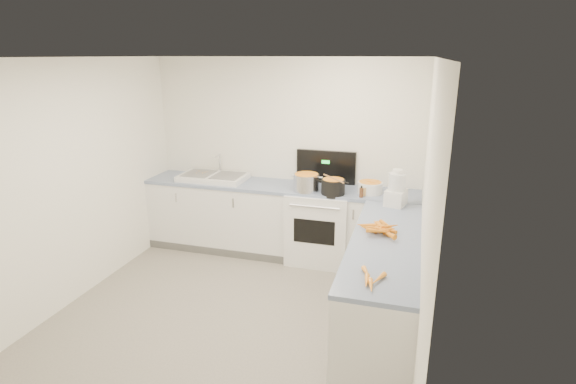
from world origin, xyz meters
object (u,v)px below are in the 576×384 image
(sink, at_px, (213,177))
(food_processor, at_px, (396,190))
(stove, at_px, (320,224))
(spice_jar, at_px, (365,192))
(steel_pot, at_px, (306,183))
(mixing_bowl, at_px, (370,187))
(extract_bottle, at_px, (361,193))
(black_pot, at_px, (333,187))

(sink, height_order, food_processor, food_processor)
(stove, distance_m, food_processor, 1.18)
(spice_jar, distance_m, food_processor, 0.47)
(steel_pot, bearing_deg, food_processor, -13.32)
(mixing_bowl, bearing_deg, sink, 179.45)
(stove, distance_m, extract_bottle, 0.76)
(sink, bearing_deg, spice_jar, -4.12)
(steel_pot, distance_m, extract_bottle, 0.68)
(stove, xyz_separation_m, mixing_bowl, (0.60, -0.00, 0.53))
(stove, relative_size, extract_bottle, 12.11)
(extract_bottle, bearing_deg, mixing_bowl, 68.73)
(sink, height_order, mixing_bowl, sink)
(sink, distance_m, extract_bottle, 1.98)
(stove, height_order, black_pot, stove)
(steel_pot, distance_m, food_processor, 1.10)
(stove, distance_m, sink, 1.54)
(stove, height_order, sink, stove)
(stove, bearing_deg, steel_pot, -138.67)
(black_pot, xyz_separation_m, spice_jar, (0.37, 0.04, -0.03))
(sink, bearing_deg, steel_pot, -6.50)
(black_pot, relative_size, mixing_bowl, 0.94)
(food_processor, bearing_deg, sink, 170.39)
(black_pot, distance_m, spice_jar, 0.37)
(spice_jar, bearing_deg, extract_bottle, -112.22)
(stove, height_order, extract_bottle, stove)
(extract_bottle, relative_size, spice_jar, 1.12)
(steel_pot, relative_size, extract_bottle, 2.80)
(mixing_bowl, bearing_deg, steel_pot, -170.25)
(black_pot, height_order, spice_jar, black_pot)
(sink, xyz_separation_m, mixing_bowl, (2.05, -0.02, 0.03))
(sink, bearing_deg, extract_bottle, -6.31)
(steel_pot, height_order, food_processor, food_processor)
(sink, relative_size, extract_bottle, 7.66)
(sink, relative_size, steel_pot, 2.73)
(spice_jar, bearing_deg, black_pot, -174.05)
(mixing_bowl, height_order, extract_bottle, mixing_bowl)
(spice_jar, bearing_deg, mixing_bowl, 69.29)
(stove, relative_size, black_pot, 4.88)
(extract_bottle, height_order, food_processor, food_processor)
(stove, relative_size, spice_jar, 13.56)
(steel_pot, bearing_deg, spice_jar, 0.33)
(extract_bottle, bearing_deg, spice_jar, 67.78)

